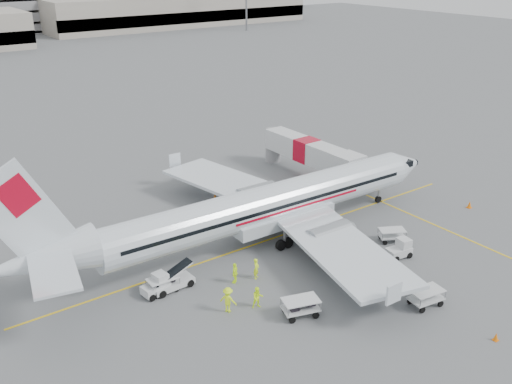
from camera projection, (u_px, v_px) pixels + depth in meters
ground at (269, 239)px, 49.49m from camera, size 360.00×360.00×0.00m
stripe_lead at (269, 239)px, 49.49m from camera, size 44.00×0.20×0.01m
stripe_cross at (448, 231)px, 51.06m from camera, size 0.20×20.00×0.01m
terminal_east at (177, 10)px, 193.62m from camera, size 90.00×26.00×10.00m
parking_garage at (28, 7)px, 179.79m from camera, size 62.00×24.00×14.00m
aircraft at (268, 179)px, 47.62m from camera, size 40.67×32.24×11.01m
jet_bridge at (307, 158)px, 62.90m from camera, size 3.23×15.95×4.18m
belt_loader at (172, 275)px, 41.85m from camera, size 4.43×1.84×2.36m
tug_fore at (399, 249)px, 46.35m from camera, size 2.17×1.43×1.57m
tug_mid at (341, 255)px, 45.29m from camera, size 2.28×1.69×1.57m
tug_aft at (155, 285)px, 41.29m from camera, size 2.14×1.40×1.55m
cart_loaded_a at (163, 285)px, 41.69m from camera, size 2.24×1.34×1.16m
cart_loaded_b at (301, 307)px, 38.90m from camera, size 2.81×2.14×1.30m
cart_empty_a at (426, 298)px, 40.05m from camera, size 2.60×1.76×1.26m
cart_empty_b at (392, 235)px, 48.97m from camera, size 2.53×2.17×1.14m
cone_nose at (469, 204)px, 55.50m from camera, size 0.43×0.43×0.70m
cone_port at (215, 196)px, 57.51m from camera, size 0.37×0.37×0.60m
cone_stbd at (496, 337)px, 36.54m from camera, size 0.35×0.35×0.58m
crew_a at (256, 269)px, 43.33m from camera, size 0.73×0.68×1.67m
crew_b at (258, 298)px, 39.73m from camera, size 0.96×0.86×1.62m
crew_c at (228, 300)px, 39.23m from camera, size 1.26×1.41×1.89m
crew_d at (235, 273)px, 42.76m from camera, size 1.00×0.93×1.65m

